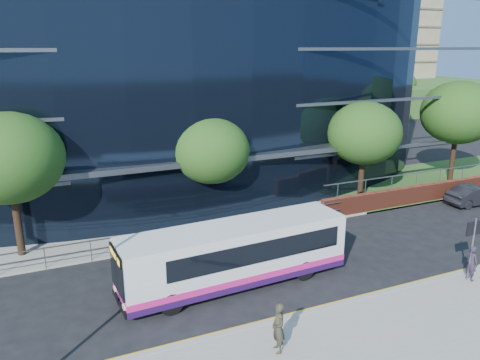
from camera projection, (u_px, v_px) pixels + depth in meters
name	position (u px, v px, depth m)	size (l,w,h in m)	color
ground	(358.00, 287.00, 19.74)	(200.00, 200.00, 0.00)	black
pavement_near	(453.00, 354.00, 15.33)	(80.00, 8.00, 0.15)	gray
kerb	(374.00, 296.00, 18.84)	(80.00, 0.25, 0.16)	gray
yellow_line_outer	(370.00, 295.00, 19.04)	(80.00, 0.08, 0.01)	gold
yellow_line_inner	(368.00, 294.00, 19.17)	(80.00, 0.08, 0.01)	gold
far_forecourt	(155.00, 220.00, 27.07)	(50.00, 8.00, 0.10)	gray
glass_office	(144.00, 71.00, 34.30)	(44.00, 23.10, 16.00)	black
guard_railings	(133.00, 239.00, 22.57)	(24.00, 0.05, 1.10)	slate
apartment_block	(306.00, 37.00, 79.37)	(60.00, 42.00, 30.00)	#2D511E
street_sign	(473.00, 236.00, 19.50)	(0.85, 0.09, 2.80)	slate
tree_far_a	(9.00, 158.00, 21.27)	(4.95, 4.95, 6.98)	black
tree_far_b	(211.00, 151.00, 25.77)	(4.29, 4.29, 6.05)	black
tree_far_c	(364.00, 133.00, 29.11)	(4.62, 4.62, 6.51)	black
tree_far_d	(459.00, 113.00, 33.30)	(5.28, 5.28, 7.44)	black
tree_dist_e	(320.00, 86.00, 62.96)	(4.62, 4.62, 6.51)	black
tree_dist_f	(402.00, 84.00, 71.01)	(4.29, 4.29, 6.05)	black
city_bus	(237.00, 254.00, 19.60)	(9.93, 2.77, 2.65)	silver
parked_car	(475.00, 195.00, 29.77)	(1.35, 3.88, 1.28)	black
pedestrian	(472.00, 263.00, 19.83)	(0.57, 0.37, 1.56)	#292030
pedestrian_b	(278.00, 328.00, 15.12)	(0.63, 0.41, 1.72)	#312F22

